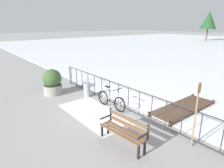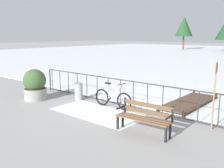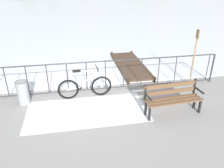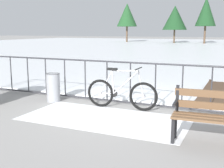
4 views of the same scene
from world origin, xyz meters
TOP-DOWN VIEW (x-y plane):
  - ground_plane at (0.00, 0.00)m, footprint 160.00×160.00m
  - snow_patch at (-0.10, -1.20)m, footprint 3.43×1.66m
  - railing_fence at (0.00, 0.00)m, footprint 9.06×0.06m
  - bicycle_near_railing at (-0.09, -0.34)m, footprint 1.71×0.52m
  - park_bench at (2.22, -1.68)m, footprint 1.63×0.59m
  - planter_with_shrub at (-3.40, -1.57)m, footprint 0.95×0.95m
  - trash_bin at (-1.95, -0.40)m, footprint 0.35×0.35m
  - oar_upright at (3.59, -0.20)m, footprint 0.04×0.16m
  - wooden_dock at (1.99, 1.93)m, footprint 1.10×3.35m
  - tree_east_mid at (-14.67, 37.14)m, footprint 3.18×3.18m

SIDE VIEW (x-z plane):
  - ground_plane at x=0.00m, z-range 0.00..0.00m
  - snow_patch at x=-0.10m, z-range 0.00..0.01m
  - wooden_dock at x=1.99m, z-range 0.02..0.22m
  - bicycle_near_railing at x=-0.09m, z-range -0.12..0.86m
  - trash_bin at x=-1.95m, z-range 0.01..0.74m
  - park_bench at x=2.22m, z-range 0.07..0.96m
  - railing_fence at x=0.00m, z-range 0.02..1.09m
  - planter_with_shrub at x=-3.40m, z-range -0.02..1.30m
  - oar_upright at x=3.59m, z-range 0.15..2.13m
  - tree_east_mid at x=-14.67m, z-range 1.21..7.21m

